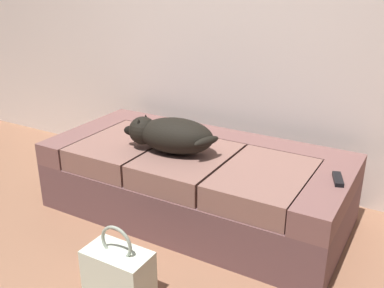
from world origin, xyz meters
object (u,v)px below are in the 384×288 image
couch (196,181)px  handbag (119,272)px  tv_remote (338,179)px  dog_dark (170,135)px

couch → handbag: (0.06, -0.86, -0.09)m
couch → handbag: bearing=-85.8°
tv_remote → handbag: size_ratio=0.40×
couch → dog_dark: (-0.12, -0.11, 0.33)m
couch → handbag: couch is taller
dog_dark → handbag: 0.88m
couch → tv_remote: 0.88m
dog_dark → handbag: size_ratio=1.62×
dog_dark → tv_remote: (0.97, 0.09, -0.10)m
couch → tv_remote: (0.85, -0.02, 0.23)m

